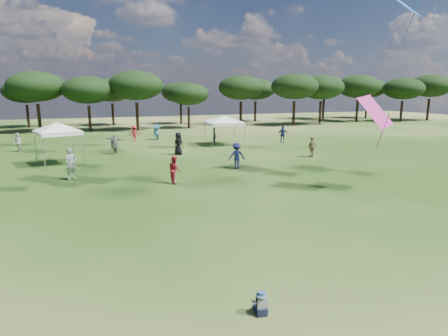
# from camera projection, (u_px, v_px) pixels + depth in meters

# --- Properties ---
(tree_line) EXTENTS (108.78, 17.63, 7.77)m
(tree_line) POSITION_uv_depth(u_px,v_px,m) (126.00, 88.00, 50.25)
(tree_line) COLOR black
(tree_line) RESTS_ON ground
(tent_left) EXTENTS (5.22, 5.22, 3.24)m
(tent_left) POSITION_uv_depth(u_px,v_px,m) (57.00, 124.00, 25.49)
(tent_left) COLOR gray
(tent_left) RESTS_ON ground
(tent_right) EXTENTS (6.44, 6.44, 3.06)m
(tent_right) POSITION_uv_depth(u_px,v_px,m) (224.00, 117.00, 34.93)
(tent_right) COLOR gray
(tent_right) RESTS_ON ground
(toddler) EXTENTS (0.41, 0.44, 0.58)m
(toddler) POSITION_uv_depth(u_px,v_px,m) (261.00, 304.00, 8.57)
(toddler) COLOR black
(toddler) RESTS_ON ground
(festival_crowd) EXTENTS (31.14, 20.50, 1.87)m
(festival_crowd) POSITION_uv_depth(u_px,v_px,m) (108.00, 146.00, 28.81)
(festival_crowd) COLOR olive
(festival_crowd) RESTS_ON ground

